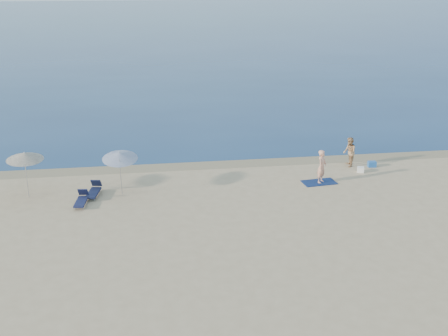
# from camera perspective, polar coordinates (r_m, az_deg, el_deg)

# --- Properties ---
(sea) EXTENTS (240.00, 160.00, 0.01)m
(sea) POSITION_cam_1_polar(r_m,az_deg,el_deg) (113.08, -5.11, 14.23)
(sea) COLOR navy
(sea) RESTS_ON ground
(wet_sand_strip) EXTENTS (240.00, 1.60, 0.00)m
(wet_sand_strip) POSITION_cam_1_polar(r_m,az_deg,el_deg) (34.29, 2.63, 0.54)
(wet_sand_strip) COLOR #847254
(wet_sand_strip) RESTS_ON ground
(person_left) EXTENTS (0.78, 0.81, 1.88)m
(person_left) POSITION_cam_1_polar(r_m,az_deg,el_deg) (31.34, 9.91, 0.15)
(person_left) COLOR #E49C80
(person_left) RESTS_ON ground
(person_right) EXTENTS (0.78, 0.95, 1.78)m
(person_right) POSITION_cam_1_polar(r_m,az_deg,el_deg) (34.24, 12.62, 1.60)
(person_right) COLOR tan
(person_right) RESTS_ON ground
(beach_towel) EXTENTS (1.95, 1.23, 0.03)m
(beach_towel) POSITION_cam_1_polar(r_m,az_deg,el_deg) (31.62, 9.64, -1.44)
(beach_towel) COLOR #0D1C45
(beach_towel) RESTS_ON ground
(white_bag) EXTENTS (0.45, 0.42, 0.32)m
(white_bag) POSITION_cam_1_polar(r_m,az_deg,el_deg) (33.62, 13.71, -0.16)
(white_bag) COLOR white
(white_bag) RESTS_ON ground
(blue_cooler) EXTENTS (0.50, 0.37, 0.34)m
(blue_cooler) POSITION_cam_1_polar(r_m,az_deg,el_deg) (34.68, 14.80, 0.39)
(blue_cooler) COLOR #205CB0
(blue_cooler) RESTS_ON ground
(umbrella_near) EXTENTS (1.86, 1.89, 2.44)m
(umbrella_near) POSITION_cam_1_polar(r_m,az_deg,el_deg) (29.60, -10.53, 1.23)
(umbrella_near) COLOR silver
(umbrella_near) RESTS_ON ground
(umbrella_far) EXTENTS (2.35, 2.37, 2.49)m
(umbrella_far) POSITION_cam_1_polar(r_m,az_deg,el_deg) (30.40, -19.59, 1.13)
(umbrella_far) COLOR silver
(umbrella_far) RESTS_ON ground
(lounger_left) EXTENTS (0.65, 1.55, 0.67)m
(lounger_left) POSITION_cam_1_polar(r_m,az_deg,el_deg) (29.22, -14.29, -3.17)
(lounger_left) COLOR #161B3E
(lounger_left) RESTS_ON ground
(lounger_right) EXTENTS (0.79, 1.66, 0.71)m
(lounger_right) POSITION_cam_1_polar(r_m,az_deg,el_deg) (30.15, -13.09, -2.29)
(lounger_right) COLOR #131935
(lounger_right) RESTS_ON ground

